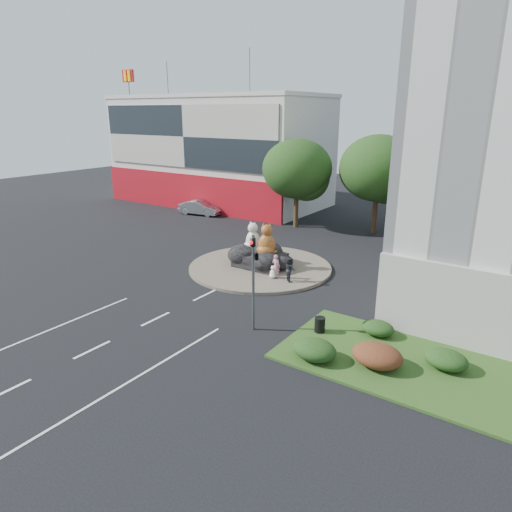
{
  "coord_description": "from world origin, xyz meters",
  "views": [
    {
      "loc": [
        17.05,
        -15.25,
        10.66
      ],
      "look_at": [
        1.67,
        7.07,
        2.0
      ],
      "focal_mm": 32.0,
      "sensor_mm": 36.0,
      "label": 1
    }
  ],
  "objects_px": {
    "cat_tabby": "(267,239)",
    "pedestrian_pink": "(276,266)",
    "parked_car": "(200,208)",
    "litter_bin": "(320,325)",
    "kitten_calico": "(241,259)",
    "kitten_white": "(273,271)",
    "pedestrian_dark": "(290,269)",
    "cat_white": "(253,236)"
  },
  "relations": [
    {
      "from": "kitten_white",
      "to": "pedestrian_pink",
      "type": "xyz_separation_m",
      "value": [
        0.16,
        0.08,
        0.37
      ]
    },
    {
      "from": "kitten_calico",
      "to": "pedestrian_pink",
      "type": "distance_m",
      "value": 3.57
    },
    {
      "from": "cat_tabby",
      "to": "litter_bin",
      "type": "xyz_separation_m",
      "value": [
        7.43,
        -6.48,
        -1.75
      ]
    },
    {
      "from": "litter_bin",
      "to": "parked_car",
      "type": "bearing_deg",
      "value": 143.05
    },
    {
      "from": "kitten_calico",
      "to": "parked_car",
      "type": "height_order",
      "value": "parked_car"
    },
    {
      "from": "cat_tabby",
      "to": "pedestrian_pink",
      "type": "xyz_separation_m",
      "value": [
        1.64,
        -1.39,
        -1.25
      ]
    },
    {
      "from": "parked_car",
      "to": "kitten_calico",
      "type": "bearing_deg",
      "value": -139.77
    },
    {
      "from": "cat_tabby",
      "to": "pedestrian_pink",
      "type": "bearing_deg",
      "value": -62.08
    },
    {
      "from": "kitten_white",
      "to": "litter_bin",
      "type": "distance_m",
      "value": 7.78
    },
    {
      "from": "cat_tabby",
      "to": "pedestrian_pink",
      "type": "height_order",
      "value": "cat_tabby"
    },
    {
      "from": "pedestrian_dark",
      "to": "kitten_white",
      "type": "bearing_deg",
      "value": 49.1
    },
    {
      "from": "cat_white",
      "to": "cat_tabby",
      "type": "bearing_deg",
      "value": -4.15
    },
    {
      "from": "kitten_white",
      "to": "parked_car",
      "type": "distance_m",
      "value": 21.15
    },
    {
      "from": "cat_tabby",
      "to": "kitten_calico",
      "type": "distance_m",
      "value": 2.5
    },
    {
      "from": "cat_tabby",
      "to": "parked_car",
      "type": "distance_m",
      "value": 19.15
    },
    {
      "from": "pedestrian_dark",
      "to": "parked_car",
      "type": "xyz_separation_m",
      "value": [
        -18.37,
        12.24,
        -0.23
      ]
    },
    {
      "from": "kitten_white",
      "to": "pedestrian_dark",
      "type": "distance_m",
      "value": 1.27
    },
    {
      "from": "parked_car",
      "to": "litter_bin",
      "type": "height_order",
      "value": "parked_car"
    },
    {
      "from": "cat_tabby",
      "to": "kitten_calico",
      "type": "relative_size",
      "value": 2.58
    },
    {
      "from": "kitten_calico",
      "to": "cat_white",
      "type": "bearing_deg",
      "value": 102.01
    },
    {
      "from": "cat_white",
      "to": "cat_tabby",
      "type": "distance_m",
      "value": 1.53
    },
    {
      "from": "cat_white",
      "to": "litter_bin",
      "type": "xyz_separation_m",
      "value": [
        8.89,
        -6.92,
        -1.66
      ]
    },
    {
      "from": "kitten_calico",
      "to": "kitten_white",
      "type": "height_order",
      "value": "kitten_calico"
    },
    {
      "from": "kitten_white",
      "to": "parked_car",
      "type": "xyz_separation_m",
      "value": [
        -17.15,
        12.37,
        0.13
      ]
    },
    {
      "from": "kitten_white",
      "to": "pedestrian_dark",
      "type": "bearing_deg",
      "value": -1.0
    },
    {
      "from": "kitten_calico",
      "to": "litter_bin",
      "type": "xyz_separation_m",
      "value": [
        9.25,
        -5.9,
        -0.15
      ]
    },
    {
      "from": "pedestrian_dark",
      "to": "litter_bin",
      "type": "bearing_deg",
      "value": 175.96
    },
    {
      "from": "kitten_calico",
      "to": "pedestrian_dark",
      "type": "relative_size",
      "value": 0.56
    },
    {
      "from": "kitten_white",
      "to": "parked_car",
      "type": "height_order",
      "value": "parked_car"
    },
    {
      "from": "cat_tabby",
      "to": "kitten_white",
      "type": "bearing_deg",
      "value": -66.68
    },
    {
      "from": "kitten_calico",
      "to": "pedestrian_dark",
      "type": "distance_m",
      "value": 4.59
    },
    {
      "from": "kitten_calico",
      "to": "pedestrian_dark",
      "type": "height_order",
      "value": "pedestrian_dark"
    },
    {
      "from": "kitten_white",
      "to": "pedestrian_pink",
      "type": "relative_size",
      "value": 0.54
    },
    {
      "from": "cat_tabby",
      "to": "kitten_white",
      "type": "height_order",
      "value": "cat_tabby"
    },
    {
      "from": "pedestrian_pink",
      "to": "parked_car",
      "type": "distance_m",
      "value": 21.23
    },
    {
      "from": "pedestrian_pink",
      "to": "pedestrian_dark",
      "type": "bearing_deg",
      "value": -177.12
    },
    {
      "from": "cat_white",
      "to": "kitten_white",
      "type": "relative_size",
      "value": 2.46
    },
    {
      "from": "cat_tabby",
      "to": "pedestrian_pink",
      "type": "relative_size",
      "value": 1.43
    },
    {
      "from": "pedestrian_dark",
      "to": "cat_tabby",
      "type": "bearing_deg",
      "value": 16.69
    },
    {
      "from": "cat_white",
      "to": "kitten_white",
      "type": "xyz_separation_m",
      "value": [
        2.94,
        -1.9,
        -1.53
      ]
    },
    {
      "from": "kitten_calico",
      "to": "cat_tabby",
      "type": "bearing_deg",
      "value": 49.17
    },
    {
      "from": "parked_car",
      "to": "litter_bin",
      "type": "distance_m",
      "value": 28.91
    }
  ]
}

